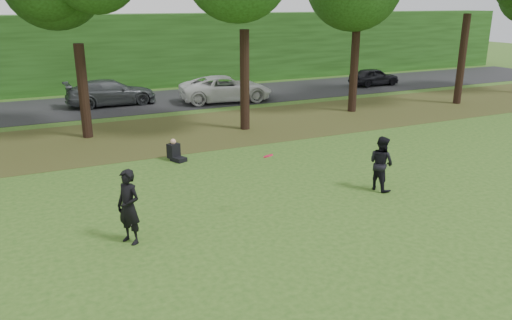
% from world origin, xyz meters
% --- Properties ---
extents(ground, '(120.00, 120.00, 0.00)m').
position_xyz_m(ground, '(0.00, 0.00, 0.00)').
color(ground, '#2B5119').
rests_on(ground, ground).
extents(leaf_litter, '(60.00, 7.00, 0.01)m').
position_xyz_m(leaf_litter, '(0.00, 13.00, 0.01)').
color(leaf_litter, '#3F2D16').
rests_on(leaf_litter, ground).
extents(street, '(70.00, 7.00, 0.02)m').
position_xyz_m(street, '(0.00, 21.00, 0.01)').
color(street, black).
rests_on(street, ground).
extents(far_hedge, '(70.00, 3.00, 5.00)m').
position_xyz_m(far_hedge, '(0.00, 27.00, 2.50)').
color(far_hedge, '#1C3D11').
rests_on(far_hedge, ground).
extents(player_left, '(0.76, 0.84, 1.93)m').
position_xyz_m(player_left, '(-3.34, 2.76, 0.96)').
color(player_left, black).
rests_on(player_left, ground).
extents(player_right, '(0.81, 0.97, 1.78)m').
position_xyz_m(player_right, '(4.72, 3.12, 0.89)').
color(player_right, black).
rests_on(player_right, ground).
extents(parked_cars, '(37.69, 4.47, 1.54)m').
position_xyz_m(parked_cars, '(0.52, 19.98, 0.74)').
color(parked_cars, black).
rests_on(parked_cars, street).
extents(frisbee, '(0.30, 0.28, 0.14)m').
position_xyz_m(frisbee, '(0.48, 2.71, 1.80)').
color(frisbee, '#E7133E').
rests_on(frisbee, ground).
extents(seated_person, '(0.66, 0.83, 0.83)m').
position_xyz_m(seated_person, '(-0.40, 8.95, 0.31)').
color(seated_person, black).
rests_on(seated_person, ground).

